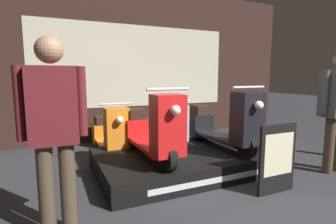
{
  "coord_description": "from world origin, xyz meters",
  "views": [
    {
      "loc": [
        -1.73,
        -1.68,
        1.34
      ],
      "look_at": [
        0.02,
        2.15,
        0.76
      ],
      "focal_mm": 28.0,
      "sensor_mm": 36.0,
      "label": 1
    }
  ],
  "objects_px": {
    "scooter_display_left": "(151,130)",
    "price_sign_board": "(277,159)",
    "scooter_backrow_0": "(110,134)",
    "scooter_backrow_1": "(163,129)",
    "scooter_display_right": "(222,124)",
    "person_left_browsing": "(54,125)"
  },
  "relations": [
    {
      "from": "scooter_backrow_1",
      "to": "price_sign_board",
      "type": "xyz_separation_m",
      "value": [
        0.44,
        -2.27,
        0.04
      ]
    },
    {
      "from": "scooter_backrow_1",
      "to": "person_left_browsing",
      "type": "relative_size",
      "value": 0.98
    },
    {
      "from": "scooter_display_right",
      "to": "scooter_backrow_0",
      "type": "relative_size",
      "value": 1.0
    },
    {
      "from": "scooter_display_left",
      "to": "scooter_backrow_0",
      "type": "bearing_deg",
      "value": 103.94
    },
    {
      "from": "scooter_backrow_0",
      "to": "price_sign_board",
      "type": "distance_m",
      "value": 2.68
    },
    {
      "from": "scooter_display_right",
      "to": "scooter_backrow_1",
      "type": "distance_m",
      "value": 1.31
    },
    {
      "from": "scooter_display_left",
      "to": "scooter_backrow_1",
      "type": "relative_size",
      "value": 1.0
    },
    {
      "from": "scooter_backrow_0",
      "to": "scooter_backrow_1",
      "type": "bearing_deg",
      "value": 0.0
    },
    {
      "from": "scooter_display_right",
      "to": "scooter_backrow_1",
      "type": "xyz_separation_m",
      "value": [
        -0.44,
        1.2,
        -0.27
      ]
    },
    {
      "from": "scooter_display_right",
      "to": "scooter_backrow_1",
      "type": "bearing_deg",
      "value": 110.19
    },
    {
      "from": "scooter_display_left",
      "to": "price_sign_board",
      "type": "relative_size",
      "value": 2.01
    },
    {
      "from": "scooter_display_right",
      "to": "price_sign_board",
      "type": "xyz_separation_m",
      "value": [
        -0.0,
        -1.07,
        -0.23
      ]
    },
    {
      "from": "person_left_browsing",
      "to": "price_sign_board",
      "type": "height_order",
      "value": "person_left_browsing"
    },
    {
      "from": "price_sign_board",
      "to": "scooter_display_right",
      "type": "bearing_deg",
      "value": 89.74
    },
    {
      "from": "scooter_display_left",
      "to": "price_sign_board",
      "type": "height_order",
      "value": "scooter_display_left"
    },
    {
      "from": "price_sign_board",
      "to": "scooter_backrow_1",
      "type": "bearing_deg",
      "value": 100.9
    },
    {
      "from": "scooter_display_right",
      "to": "price_sign_board",
      "type": "distance_m",
      "value": 1.09
    },
    {
      "from": "price_sign_board",
      "to": "person_left_browsing",
      "type": "bearing_deg",
      "value": 175.76
    },
    {
      "from": "scooter_display_left",
      "to": "price_sign_board",
      "type": "xyz_separation_m",
      "value": [
        1.13,
        -1.07,
        -0.23
      ]
    },
    {
      "from": "scooter_backrow_1",
      "to": "price_sign_board",
      "type": "relative_size",
      "value": 2.01
    },
    {
      "from": "scooter_backrow_0",
      "to": "scooter_backrow_1",
      "type": "relative_size",
      "value": 1.0
    },
    {
      "from": "price_sign_board",
      "to": "scooter_backrow_0",
      "type": "bearing_deg",
      "value": 122.21
    }
  ]
}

